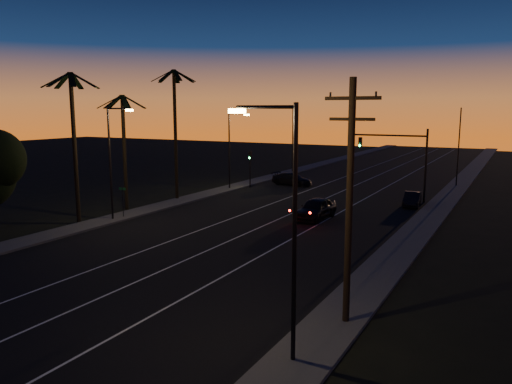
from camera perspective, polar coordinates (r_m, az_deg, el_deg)
The scene contains 21 objects.
road at distance 43.56m, azimuth 3.90°, elevation -2.23°, with size 20.00×170.00×0.01m, color black.
sidewalk_left at distance 49.14m, azimuth -8.08°, elevation -0.88°, with size 2.40×170.00×0.16m, color #3C3C39.
sidewalk_right at distance 40.36m, azimuth 18.57°, elevation -3.53°, with size 2.40×170.00×0.16m, color #3C3C39.
lane_stripe_left at distance 44.85m, azimuth 0.41°, elevation -1.85°, with size 0.12×160.00×0.01m, color silver.
lane_stripe_mid at distance 43.36m, azimuth 4.50°, elevation -2.27°, with size 0.12×160.00×0.01m, color silver.
lane_stripe_right at distance 42.11m, azimuth 8.87°, elevation -2.71°, with size 0.12×160.00×0.01m, color silver.
palm_near at distance 40.44m, azimuth -20.11°, elevation 6.43°, with size 4.25×4.16×11.53m.
palm_mid at distance 45.10m, azimuth -14.86°, elevation 5.89°, with size 4.25×4.16×10.03m.
palm_far at distance 48.98m, azimuth -9.23°, elevation 7.93°, with size 4.25×4.16×12.53m.
streetlight_left_near at distance 40.56m, azimuth -16.07°, elevation 4.16°, with size 2.55×0.26×9.00m.
streetlight_left_far at distance 54.87m, azimuth -2.80°, elevation 5.51°, with size 2.55×0.26×8.50m.
streetlight_right_near at distance 16.75m, azimuth 3.52°, elevation -2.48°, with size 2.55×0.26×9.00m.
street_sign at distance 41.81m, azimuth -14.99°, elevation -0.72°, with size 0.70×0.06×2.60m.
utility_pole at distance 20.11m, azimuth 10.64°, elevation -0.64°, with size 2.20×0.28×10.00m.
signal_mast at distance 50.15m, azimuth 16.24°, elevation 4.47°, with size 7.10×0.41×7.00m.
signal_post at distance 56.17m, azimuth -0.69°, elevation 3.39°, with size 0.28×0.37×4.20m.
far_pole_left at distance 70.12m, azimuth 4.20°, elevation 5.88°, with size 0.14×0.14×9.00m, color black.
far_pole_right at distance 61.40m, azimuth 22.15°, elevation 4.72°, with size 0.14×0.14×9.00m, color black.
lead_car at distance 40.59m, azimuth 6.84°, elevation -1.89°, with size 2.22×5.66×1.71m.
right_car at distance 47.96m, azimuth 17.42°, elevation -0.78°, with size 1.74×4.01×1.28m.
cross_car at distance 58.57m, azimuth 4.12°, elevation 1.48°, with size 5.15×2.70×1.43m.
Camera 1 is at (17.54, -8.90, 8.76)m, focal length 35.00 mm.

